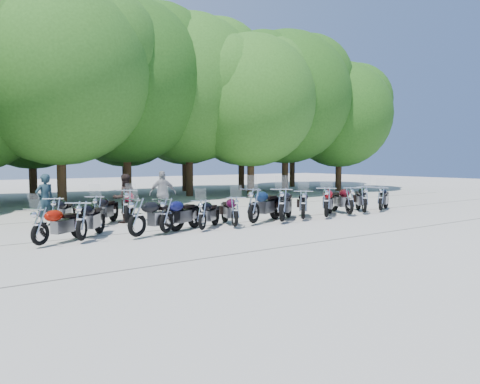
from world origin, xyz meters
TOP-DOWN VIEW (x-y plane):
  - ground at (0.00, 0.00)m, footprint 90.00×90.00m
  - tree_3 at (-3.57, 11.24)m, footprint 8.70×8.70m
  - tree_4 at (0.54, 13.09)m, footprint 9.13×9.13m
  - tree_5 at (4.61, 13.20)m, footprint 9.04×9.04m
  - tree_6 at (7.55, 10.82)m, footprint 8.00×8.00m
  - tree_7 at (11.20, 11.78)m, footprint 8.79×8.79m
  - tree_8 at (15.83, 11.20)m, footprint 7.53×7.53m
  - tree_11 at (-3.76, 16.43)m, footprint 7.56×7.56m
  - tree_12 at (1.80, 16.47)m, footprint 7.88×7.88m
  - tree_13 at (6.69, 17.47)m, footprint 8.31×8.31m
  - tree_14 at (10.68, 16.09)m, footprint 8.02×8.02m
  - tree_15 at (16.61, 17.02)m, footprint 9.67×9.67m
  - motorcycle_0 at (-6.99, 0.60)m, footprint 2.10×1.69m
  - motorcycle_1 at (-5.92, 0.63)m, footprint 1.91×2.27m
  - motorcycle_2 at (-4.45, 0.35)m, footprint 2.47×1.55m
  - motorcycle_3 at (-3.42, 0.55)m, footprint 2.30×1.64m
  - motorcycle_4 at (-2.23, 0.44)m, footprint 1.93×1.79m
  - motorcycle_5 at (-1.01, 0.39)m, footprint 1.39×2.22m
  - motorcycle_6 at (-0.06, 0.62)m, footprint 2.66×1.84m
  - motorcycle_7 at (1.00, 0.34)m, footprint 2.42×2.26m
  - motorcycle_8 at (2.13, 0.47)m, footprint 2.09×2.15m
  - motorcycle_9 at (3.23, 0.35)m, footprint 2.38×2.13m
  - motorcycle_10 at (4.65, 0.46)m, footprint 1.71×2.45m
  - motorcycle_11 at (5.62, 0.50)m, footprint 2.12×2.25m
  - motorcycle_12 at (6.84, 0.61)m, footprint 2.24×1.66m
  - motorcycle_13 at (-5.90, 3.31)m, footprint 1.71×2.17m
  - motorcycle_14 at (-4.61, 3.20)m, footprint 1.90×2.08m
  - motorcycle_15 at (-3.57, 3.22)m, footprint 1.84×2.59m
  - rider_0 at (-5.90, 4.71)m, footprint 0.74×0.59m
  - rider_1 at (-3.39, 3.86)m, footprint 0.87×0.69m
  - rider_2 at (-1.42, 4.79)m, footprint 1.15×0.71m

SIDE VIEW (x-z plane):
  - ground at x=0.00m, z-range 0.00..0.00m
  - motorcycle_4 at x=-2.23m, z-range 0.00..1.14m
  - motorcycle_0 at x=-6.99m, z-range 0.00..1.18m
  - motorcycle_5 at x=-1.01m, z-range 0.00..1.20m
  - motorcycle_13 at x=-5.90m, z-range 0.00..1.22m
  - motorcycle_14 at x=-4.61m, z-range 0.00..1.22m
  - motorcycle_12 at x=6.84m, z-range 0.00..1.24m
  - motorcycle_3 at x=-3.42m, z-range 0.00..1.26m
  - motorcycle_1 at x=-5.92m, z-range 0.00..1.30m
  - motorcycle_8 at x=2.13m, z-range 0.00..1.30m
  - motorcycle_2 at x=-4.45m, z-range 0.00..1.34m
  - motorcycle_11 at x=5.62m, z-range 0.00..1.34m
  - motorcycle_10 at x=4.65m, z-range 0.00..1.34m
  - motorcycle_9 at x=3.23m, z-range 0.00..1.39m
  - motorcycle_15 at x=-3.57m, z-range 0.00..1.43m
  - motorcycle_7 at x=1.00m, z-range 0.00..1.44m
  - motorcycle_6 at x=-0.06m, z-range 0.00..1.46m
  - rider_1 at x=-3.39m, z-range 0.00..1.75m
  - rider_0 at x=-5.90m, z-range 0.00..1.78m
  - rider_2 at x=-1.42m, z-range 0.00..1.82m
  - tree_8 at x=15.83m, z-range 0.85..10.10m
  - tree_11 at x=-3.76m, z-range 0.85..10.14m
  - tree_12 at x=1.80m, z-range 0.89..10.56m
  - tree_6 at x=7.55m, z-range 0.90..10.72m
  - tree_14 at x=10.68m, z-range 0.91..10.75m
  - tree_13 at x=6.69m, z-range 0.94..11.14m
  - tree_3 at x=-3.57m, z-range 0.98..11.66m
  - tree_7 at x=11.20m, z-range 0.99..11.79m
  - tree_5 at x=4.61m, z-range 1.02..12.12m
  - tree_4 at x=0.54m, z-range 1.03..12.24m
  - tree_15 at x=16.61m, z-range 1.09..12.96m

